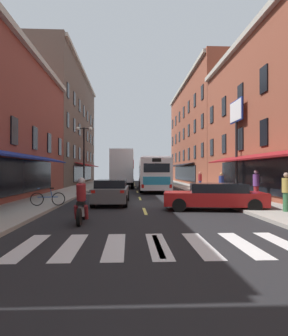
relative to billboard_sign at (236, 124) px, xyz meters
The scene contains 18 objects.
ground_plane 9.63m from the billboard_sign, 151.61° to the right, with size 34.80×80.00×0.10m, color black.
lane_centre_dashes 9.70m from the billboard_sign, 150.06° to the right, with size 0.14×73.90×0.01m.
crosswalk_near 16.38m from the billboard_sign, 117.04° to the right, with size 7.10×2.80×0.01m.
sidewalk_left 14.47m from the billboard_sign, 163.61° to the right, with size 3.00×80.00×0.14m, color #A39E93.
sidewalk_right 6.56m from the billboard_sign, 106.80° to the right, with size 3.00×80.00×0.14m, color #A39E93.
billboard_sign is the anchor object (origin of this frame).
transit_bus 10.43m from the billboard_sign, 124.11° to the left, with size 2.88×12.22×3.10m.
box_truck 15.33m from the billboard_sign, 124.59° to the left, with size 2.59×7.49×4.15m.
sedan_near 25.88m from the billboard_sign, 110.14° to the left, with size 2.06×4.56×1.44m.
sedan_mid 10.76m from the billboard_sign, 154.45° to the right, with size 2.02×4.76×1.40m.
sedan_far 9.19m from the billboard_sign, 117.21° to the right, with size 5.01×2.59×1.30m.
motorcycle_rider 14.80m from the billboard_sign, 132.60° to the right, with size 0.62×2.07×1.66m.
bicycle_near 14.16m from the billboard_sign, 153.34° to the right, with size 1.71×0.48×0.91m.
pedestrian_near 6.13m from the billboard_sign, 95.71° to the right, with size 0.52×0.39×1.82m.
pedestrian_mid 8.74m from the billboard_sign, 96.62° to the left, with size 0.36×0.36×1.66m.
pedestrian_far 4.45m from the billboard_sign, behind, with size 0.36×0.36×1.63m.
pedestrian_rear 9.78m from the billboard_sign, 96.35° to the right, with size 0.36×0.36×1.69m.
street_lamp_twin 12.89m from the billboard_sign, 157.04° to the left, with size 1.42×0.32×5.60m.
Camera 1 is at (-0.74, -17.68, 1.91)m, focal length 32.23 mm.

